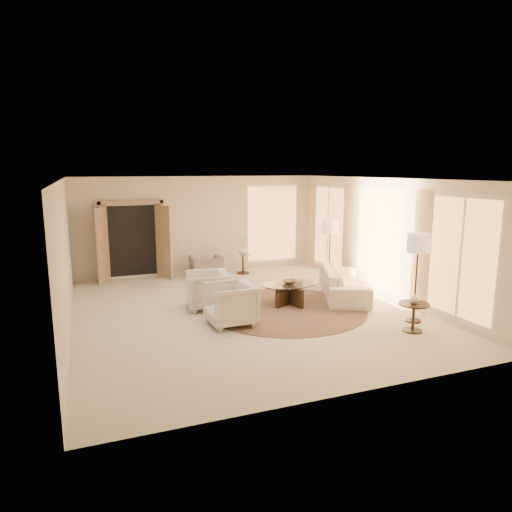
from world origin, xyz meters
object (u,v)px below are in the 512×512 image
object	(u,v)px
side_vase	(243,250)
armchair_right	(230,302)
armchair_left	(207,288)
side_table	(243,262)
end_table	(414,312)
bowl	(289,282)
floor_lamp_far	(418,247)
floor_lamp_near	(330,230)
accent_chair	(206,263)
sofa	(344,283)
end_vase	(415,299)
coffee_table	(289,291)

from	to	relation	value
side_vase	armchair_right	bearing A→B (deg)	-112.43
armchair_left	side_table	xyz separation A→B (m)	(1.85, 2.92, -0.11)
end_table	armchair_left	bearing A→B (deg)	139.07
armchair_right	bowl	bearing A→B (deg)	115.87
end_table	floor_lamp_far	world-z (taller)	floor_lamp_far
end_table	bowl	xyz separation A→B (m)	(-1.42, 2.43, 0.14)
armchair_left	floor_lamp_near	world-z (taller)	floor_lamp_near
side_table	end_table	bearing A→B (deg)	-76.44
armchair_right	floor_lamp_far	size ratio (longest dim) A/B	0.51
armchair_left	accent_chair	world-z (taller)	armchair_left
side_vase	sofa	bearing A→B (deg)	-66.17
floor_lamp_near	bowl	bearing A→B (deg)	-144.82
floor_lamp_far	end_vase	bearing A→B (deg)	-130.93
sofa	accent_chair	world-z (taller)	accent_chair
armchair_right	end_vase	size ratio (longest dim) A/B	5.00
armchair_left	bowl	world-z (taller)	armchair_left
armchair_left	floor_lamp_near	distance (m)	3.74
accent_chair	side_vase	size ratio (longest dim) A/B	3.44
armchair_right	armchair_left	bearing A→B (deg)	-174.21
accent_chair	end_vase	world-z (taller)	accent_chair
side_table	floor_lamp_far	world-z (taller)	floor_lamp_far
end_table	floor_lamp_near	size ratio (longest dim) A/B	0.33
floor_lamp_near	armchair_left	bearing A→B (deg)	-166.58
coffee_table	side_table	xyz separation A→B (m)	(0.04, 3.28, 0.04)
coffee_table	end_table	bearing A→B (deg)	-59.72
armchair_left	armchair_right	size ratio (longest dim) A/B	0.99
sofa	armchair_right	distance (m)	3.25
armchair_right	floor_lamp_near	size ratio (longest dim) A/B	0.53
accent_chair	floor_lamp_near	xyz separation A→B (m)	(2.76, -2.09, 1.08)
floor_lamp_far	side_vase	xyz separation A→B (m)	(-1.76, 5.28, -0.82)
floor_lamp_far	side_table	bearing A→B (deg)	108.47
floor_lamp_far	bowl	bearing A→B (deg)	132.19
armchair_left	side_table	world-z (taller)	armchair_left
floor_lamp_near	armchair_right	bearing A→B (deg)	-148.75
end_vase	side_vase	size ratio (longest dim) A/B	0.71
armchair_left	armchair_right	world-z (taller)	armchair_right
floor_lamp_near	end_vase	size ratio (longest dim) A/B	9.48
sofa	end_table	distance (m)	2.52
armchair_left	sofa	bearing A→B (deg)	92.31
sofa	floor_lamp_near	xyz separation A→B (m)	(0.24, 1.12, 1.12)
side_table	end_vase	bearing A→B (deg)	-76.44
armchair_left	side_table	distance (m)	3.46
accent_chair	bowl	size ratio (longest dim) A/B	2.80
floor_lamp_near	floor_lamp_far	bearing A→B (deg)	-88.15
armchair_right	end_table	world-z (taller)	armchair_right
end_table	end_vase	world-z (taller)	end_vase
armchair_left	floor_lamp_near	xyz separation A→B (m)	(3.51, 0.84, 1.01)
floor_lamp_far	bowl	xyz separation A→B (m)	(-1.80, 1.99, -1.00)
accent_chair	floor_lamp_near	bearing A→B (deg)	145.07
bowl	floor_lamp_far	bearing A→B (deg)	-47.81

